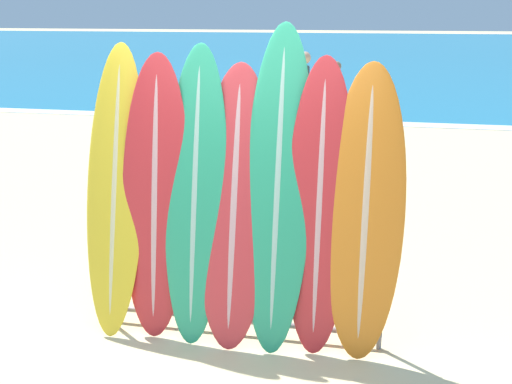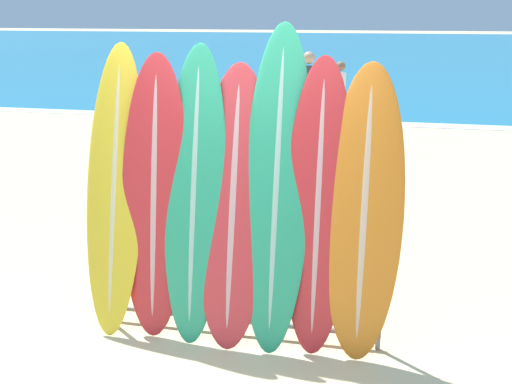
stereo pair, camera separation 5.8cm
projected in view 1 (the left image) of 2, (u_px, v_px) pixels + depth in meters
ground_plane at (220, 354)px, 4.64m from camera, size 160.00×160.00×0.00m
ocean_water at (366, 49)px, 41.74m from camera, size 120.00×60.00×0.01m
surfboard_rack at (236, 276)px, 4.79m from camera, size 2.35×0.04×0.96m
surfboard_slot_0 at (116, 191)px, 4.82m from camera, size 0.49×0.65×2.32m
surfboard_slot_1 at (156, 198)px, 4.74m from camera, size 0.57×0.45×2.26m
surfboard_slot_2 at (196, 196)px, 4.68m from camera, size 0.51×0.59×2.33m
surfboard_slot_3 at (235, 207)px, 4.63m from camera, size 0.59×0.62×2.19m
surfboard_slot_4 at (278, 191)px, 4.55m from camera, size 0.52×0.65×2.49m
surfboard_slot_5 at (319, 209)px, 4.49m from camera, size 0.51×0.43×2.25m
surfboard_slot_6 at (365, 215)px, 4.43m from camera, size 0.58×0.45×2.22m
person_near_water at (335, 94)px, 12.79m from camera, size 0.25×0.26×1.53m
person_mid_beach at (167, 133)px, 8.01m from camera, size 0.30×0.24×1.81m
person_far_left at (304, 93)px, 11.93m from camera, size 0.24×0.30×1.79m
person_far_right at (273, 149)px, 7.39m from camera, size 0.28×0.28×1.67m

